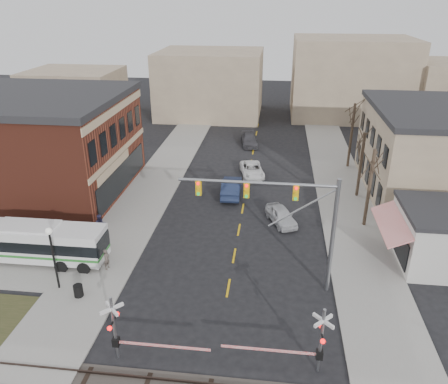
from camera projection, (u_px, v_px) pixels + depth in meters
The scene contains 18 objects.
ground at pixel (225, 307), 27.48m from camera, with size 160.00×160.00×0.00m, color black.
sidewalk_west at pixel (159, 178), 46.56m from camera, with size 5.00×60.00×0.12m, color gray.
sidewalk_east at pixel (340, 187), 44.49m from camera, with size 5.00×60.00×0.12m, color gray.
tree_east_a at pixel (369, 188), 35.73m from camera, with size 0.28×0.28×6.75m.
tree_east_b at pixel (361, 165), 41.21m from camera, with size 0.28×0.28×6.30m.
tree_east_c at pixel (351, 136), 48.23m from camera, with size 0.28×0.28×7.20m.
transit_bus at pixel (30, 242), 31.63m from camera, with size 11.10×2.50×2.85m.
traffic_signal_mast at pixel (291, 211), 27.08m from camera, with size 9.90×0.30×8.00m.
rr_crossing_west at pixel (122, 330), 22.84m from camera, with size 5.60×1.36×4.00m.
rr_crossing_east at pixel (312, 341), 22.11m from camera, with size 5.60×1.36×4.00m.
street_lamp at pixel (51, 246), 27.83m from camera, with size 0.44×0.44×4.52m.
trash_bin at pixel (78, 291), 28.17m from camera, with size 0.60×0.60×0.82m, color black.
car_a at pixel (281, 215), 37.38m from camera, with size 1.65×4.10×1.40m, color #B6B8BC.
car_b at pixel (231, 187), 42.55m from camera, with size 1.78×5.10×1.68m, color #192340.
car_c at pixel (252, 170), 47.13m from camera, with size 2.24×4.85×1.35m, color white.
car_d at pixel (249, 140), 56.72m from camera, with size 1.92×4.73×1.37m, color #3D3C41.
pedestrian_near at pixel (107, 259), 30.83m from camera, with size 0.58×0.38×1.58m, color #524841.
pedestrian_far at pixel (101, 225), 35.08m from camera, with size 0.90×0.70×1.86m, color #39365F.
Camera 1 is at (2.59, -21.85, 17.99)m, focal length 35.00 mm.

